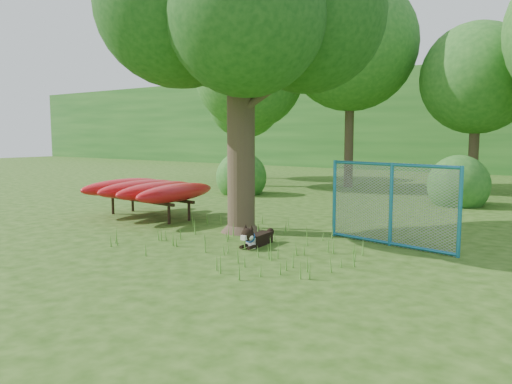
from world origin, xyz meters
The scene contains 13 objects.
ground centered at (0.00, 0.00, 0.00)m, with size 80.00×80.00×0.00m, color #21440D.
wooden_post centered at (-0.96, 2.38, 0.67)m, with size 0.35×0.13×1.27m.
kayak_rack centered at (-3.81, 2.11, 0.71)m, with size 2.90×2.89×0.93m.
husky_dog centered at (0.35, 0.98, 0.16)m, with size 0.32×1.04×0.46m.
fence_section centered at (2.38, 2.52, 0.79)m, with size 2.66×0.53×2.62m.
wildflower_clump centered at (0.28, 0.93, 0.17)m, with size 0.10×0.08×0.22m.
bg_tree_a centered at (-6.50, 10.00, 4.48)m, with size 4.40×4.40×6.70m.
bg_tree_b centered at (-3.00, 12.00, 5.61)m, with size 5.20×5.20×8.22m.
bg_tree_c centered at (1.50, 13.00, 4.11)m, with size 4.00×4.00×6.12m.
bg_tree_f centered at (-9.00, 13.00, 3.73)m, with size 3.60×3.60×5.55m.
shrub_left centered at (-5.00, 7.50, 0.00)m, with size 1.80×1.80×1.80m, color #25601F.
shrub_mid centered at (2.00, 9.00, 0.00)m, with size 1.80×1.80×1.80m, color #25601F.
wooded_hillside centered at (0.00, 28.00, 3.00)m, with size 80.00×12.00×6.00m, color #25601F.
Camera 1 is at (5.76, -6.48, 2.08)m, focal length 35.00 mm.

